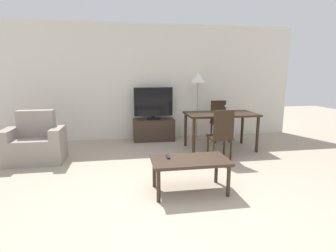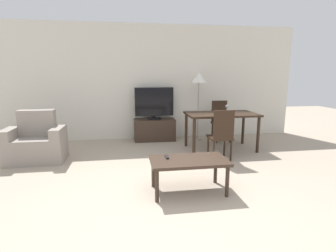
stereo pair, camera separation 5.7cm
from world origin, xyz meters
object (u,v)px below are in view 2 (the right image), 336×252
object	(u,v)px
tv	(154,103)
coffee_table	(189,163)
armchair	(36,143)
tv_stand	(155,130)
dining_chair_far	(220,119)
dining_table	(221,117)
wine_glass_left	(227,107)
dining_chair_near	(221,133)
floor_lamp	(199,81)
remote_primary	(167,157)

from	to	relation	value
tv	coffee_table	world-z (taller)	tv
armchair	tv_stand	size ratio (longest dim) A/B	1.03
armchair	dining_chair_far	size ratio (longest dim) A/B	1.05
tv	coffee_table	bearing A→B (deg)	-86.82
dining_table	wine_glass_left	xyz separation A→B (m)	(0.20, 0.22, 0.19)
dining_chair_near	floor_lamp	size ratio (longest dim) A/B	0.59
wine_glass_left	dining_chair_far	bearing A→B (deg)	84.33
wine_glass_left	floor_lamp	bearing A→B (deg)	124.15
coffee_table	dining_table	distance (m)	2.21
tv	dining_table	size ratio (longest dim) A/B	0.63
tv	dining_chair_near	xyz separation A→B (m)	(1.03, -1.69, -0.37)
dining_chair_near	wine_glass_left	world-z (taller)	dining_chair_near
remote_primary	floor_lamp	bearing A→B (deg)	66.51
tv_stand	dining_chair_near	distance (m)	2.00
dining_chair_far	wine_glass_left	xyz separation A→B (m)	(-0.05, -0.51, 0.36)
dining_table	tv	bearing A→B (deg)	142.91
tv	remote_primary	bearing A→B (deg)	-92.48
dining_table	wine_glass_left	world-z (taller)	wine_glass_left
tv	dining_chair_near	size ratio (longest dim) A/B	0.96
wine_glass_left	dining_chair_near	bearing A→B (deg)	-115.77
tv_stand	coffee_table	size ratio (longest dim) A/B	0.95
tv	dining_chair_far	size ratio (longest dim) A/B	0.96
tv	wine_glass_left	xyz separation A→B (m)	(1.48, -0.76, -0.01)
dining_chair_near	dining_table	bearing A→B (deg)	70.80
coffee_table	tv	bearing A→B (deg)	93.18
dining_chair_near	remote_primary	world-z (taller)	dining_chair_near
tv_stand	coffee_table	world-z (taller)	tv_stand
coffee_table	remote_primary	size ratio (longest dim) A/B	6.75
armchair	wine_glass_left	world-z (taller)	armchair
floor_lamp	wine_glass_left	xyz separation A→B (m)	(0.45, -0.66, -0.52)
remote_primary	dining_table	bearing A→B (deg)	51.64
wine_glass_left	coffee_table	bearing A→B (deg)	-122.25
coffee_table	wine_glass_left	size ratio (longest dim) A/B	6.94
dining_chair_far	tv_stand	bearing A→B (deg)	170.64
coffee_table	floor_lamp	size ratio (longest dim) A/B	0.64
dining_table	wine_glass_left	bearing A→B (deg)	46.98
tv_stand	remote_primary	bearing A→B (deg)	-92.48
tv_stand	floor_lamp	world-z (taller)	floor_lamp
armchair	dining_chair_near	bearing A→B (deg)	-8.37
armchair	remote_primary	bearing A→B (deg)	-35.61
tv_stand	dining_chair_far	xyz separation A→B (m)	(1.53, -0.25, 0.25)
coffee_table	wine_glass_left	world-z (taller)	wine_glass_left
tv	coffee_table	distance (m)	2.90
tv	dining_table	xyz separation A→B (m)	(1.28, -0.97, -0.21)
tv_stand	floor_lamp	xyz separation A→B (m)	(1.03, -0.09, 1.13)
coffee_table	dining_chair_near	distance (m)	1.46
floor_lamp	remote_primary	size ratio (longest dim) A/B	10.55
armchair	coffee_table	xyz separation A→B (m)	(2.42, -1.65, 0.07)
dining_table	remote_primary	world-z (taller)	dining_table
tv_stand	dining_chair_near	world-z (taller)	dining_chair_near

